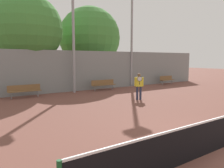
{
  "coord_description": "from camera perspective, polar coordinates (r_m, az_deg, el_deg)",
  "views": [
    {
      "loc": [
        -6.67,
        -3.32,
        2.63
      ],
      "look_at": [
        1.28,
        8.41,
        1.0
      ],
      "focal_mm": 35.0,
      "sensor_mm": 36.0,
      "label": 1
    }
  ],
  "objects": [
    {
      "name": "tree_green_tall",
      "position": [
        23.77,
        -5.85,
        11.96
      ],
      "size": [
        6.44,
        6.44,
        8.1
      ],
      "color": "brown",
      "rests_on": "ground_plane"
    },
    {
      "name": "tree_green_broad",
      "position": [
        19.03,
        -21.12,
        13.24
      ],
      "size": [
        5.46,
        5.46,
        7.73
      ],
      "color": "brown",
      "rests_on": "ground_plane"
    },
    {
      "name": "bench_courtside_near",
      "position": [
        23.35,
        14.08,
        1.26
      ],
      "size": [
        1.76,
        0.4,
        0.87
      ],
      "color": "brown",
      "rests_on": "ground_plane"
    },
    {
      "name": "back_fence",
      "position": [
        17.7,
        -11.95,
        3.26
      ],
      "size": [
        30.88,
        0.06,
        3.3
      ],
      "color": "gray",
      "rests_on": "ground_plane"
    },
    {
      "name": "tennis_player",
      "position": [
        14.09,
        7.06,
        -0.21
      ],
      "size": [
        0.54,
        0.52,
        1.71
      ],
      "rotation": [
        0.0,
        0.0,
        -0.59
      ],
      "color": "#282D47",
      "rests_on": "ground_plane"
    },
    {
      "name": "bench_courtside_far",
      "position": [
        15.97,
        -21.89,
        -1.39
      ],
      "size": [
        2.15,
        0.4,
        0.87
      ],
      "color": "brown",
      "rests_on": "ground_plane"
    },
    {
      "name": "light_pole_far_right",
      "position": [
        17.52,
        -10.1,
        15.37
      ],
      "size": [
        0.9,
        0.6,
        8.43
      ],
      "color": "#939399",
      "rests_on": "ground_plane"
    },
    {
      "name": "light_pole_near_left",
      "position": [
        21.38,
        5.22,
        17.26
      ],
      "size": [
        0.9,
        0.6,
        10.7
      ],
      "color": "#939399",
      "rests_on": "ground_plane"
    },
    {
      "name": "bench_adjacent_court",
      "position": [
        18.34,
        -2.29,
        0.06
      ],
      "size": [
        2.18,
        0.4,
        0.87
      ],
      "color": "brown",
      "rests_on": "ground_plane"
    }
  ]
}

